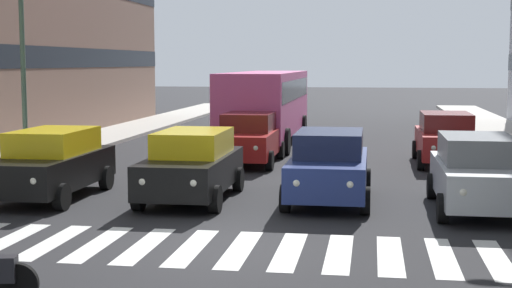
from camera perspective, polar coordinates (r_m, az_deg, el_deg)
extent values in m
plane|color=#262628|center=(13.75, -3.11, -8.01)|extent=(180.00, 180.00, 0.00)
cube|color=silver|center=(13.63, 17.93, -8.42)|extent=(0.45, 2.80, 0.01)
cube|color=silver|center=(13.52, 14.12, -8.42)|extent=(0.45, 2.80, 0.01)
cube|color=silver|center=(13.47, 10.26, -8.39)|extent=(0.45, 2.80, 0.01)
cube|color=silver|center=(13.47, 6.39, -8.32)|extent=(0.45, 2.80, 0.01)
cube|color=silver|center=(13.54, 2.54, -8.22)|extent=(0.45, 2.80, 0.01)
cube|color=silver|center=(13.66, -1.25, -8.08)|extent=(0.45, 2.80, 0.01)
cube|color=silver|center=(13.85, -4.95, -7.91)|extent=(0.45, 2.80, 0.01)
cube|color=silver|center=(14.08, -8.54, -7.71)|extent=(0.45, 2.80, 0.01)
cube|color=silver|center=(14.37, -12.00, -7.49)|extent=(0.45, 2.80, 0.01)
cube|color=silver|center=(14.71, -15.30, -7.26)|extent=(0.45, 2.80, 0.01)
cube|color=silver|center=(15.10, -18.44, -7.02)|extent=(0.45, 2.80, 0.01)
cube|color=#B2B7BC|center=(17.71, 16.65, -2.67)|extent=(1.80, 4.40, 0.80)
cube|color=slate|center=(17.81, 16.64, -0.34)|extent=(1.58, 2.46, 0.60)
cylinder|color=black|center=(16.25, 14.14, -4.81)|extent=(0.22, 0.64, 0.64)
cylinder|color=black|center=(19.32, 18.69, -3.20)|extent=(0.22, 0.64, 0.64)
cylinder|color=black|center=(19.10, 13.35, -3.15)|extent=(0.22, 0.64, 0.64)
sphere|color=white|center=(15.51, 15.61, -3.57)|extent=(0.18, 0.18, 0.18)
cube|color=navy|center=(18.18, 5.62, -2.20)|extent=(1.80, 4.40, 0.80)
cube|color=#1D2547|center=(18.29, 5.68, 0.06)|extent=(1.58, 2.46, 0.60)
cylinder|color=black|center=(16.79, 8.40, -4.33)|extent=(0.22, 0.64, 0.64)
cylinder|color=black|center=(16.89, 2.27, -4.20)|extent=(0.22, 0.64, 0.64)
cylinder|color=black|center=(19.65, 8.48, -2.79)|extent=(0.22, 0.64, 0.64)
cylinder|color=black|center=(19.74, 3.24, -2.69)|extent=(0.22, 0.64, 0.64)
sphere|color=white|center=(16.02, 7.24, -3.08)|extent=(0.18, 0.18, 0.18)
sphere|color=white|center=(16.09, 3.13, -3.00)|extent=(0.18, 0.18, 0.18)
cube|color=black|center=(18.34, -4.96, -2.12)|extent=(1.80, 4.40, 0.80)
cube|color=yellow|center=(18.44, -4.83, 0.12)|extent=(1.58, 2.46, 0.60)
cylinder|color=black|center=(16.81, -3.14, -4.26)|extent=(0.22, 0.64, 0.64)
cylinder|color=black|center=(17.27, -9.01, -4.05)|extent=(0.22, 0.64, 0.64)
cylinder|color=black|center=(19.62, -1.37, -2.73)|extent=(0.22, 0.64, 0.64)
cylinder|color=black|center=(20.01, -6.46, -2.59)|extent=(0.22, 0.64, 0.64)
sphere|color=white|center=(16.13, -4.80, -2.99)|extent=(0.18, 0.18, 0.18)
sphere|color=white|center=(16.44, -8.71, -2.87)|extent=(0.18, 0.18, 0.18)
cube|color=black|center=(19.25, -15.46, -1.93)|extent=(1.80, 4.40, 0.80)
cube|color=yellow|center=(19.34, -15.28, 0.20)|extent=(1.58, 2.46, 0.60)
cylinder|color=black|center=(17.64, -14.70, -3.96)|extent=(0.22, 0.64, 0.64)
cylinder|color=black|center=(20.29, -11.42, -2.56)|extent=(0.22, 0.64, 0.64)
cylinder|color=black|center=(20.98, -16.04, -2.39)|extent=(0.22, 0.64, 0.64)
sphere|color=white|center=(17.07, -16.67, -2.72)|extent=(0.18, 0.18, 0.18)
cube|color=maroon|center=(25.51, 14.37, 0.07)|extent=(1.80, 4.40, 0.80)
cube|color=maroon|center=(25.65, 14.37, 1.67)|extent=(1.58, 2.46, 0.60)
cylinder|color=black|center=(24.23, 16.79, -1.28)|extent=(0.22, 0.64, 0.64)
cylinder|color=black|center=(24.05, 12.54, -1.21)|extent=(0.22, 0.64, 0.64)
cylinder|color=black|center=(27.09, 15.96, -0.48)|extent=(0.22, 0.64, 0.64)
cylinder|color=black|center=(26.93, 12.15, -0.42)|extent=(0.22, 0.64, 0.64)
sphere|color=white|center=(23.44, 16.27, -0.32)|extent=(0.18, 0.18, 0.18)
sphere|color=white|center=(23.32, 13.47, -0.28)|extent=(0.18, 0.18, 0.18)
cube|color=maroon|center=(24.84, -0.55, 0.10)|extent=(1.80, 4.40, 0.80)
cube|color=maroon|center=(24.97, -0.48, 1.75)|extent=(1.58, 2.46, 0.60)
cylinder|color=black|center=(23.33, 1.05, -1.29)|extent=(0.22, 0.64, 0.64)
cylinder|color=black|center=(23.64, -3.28, -1.20)|extent=(0.22, 0.64, 0.64)
cylinder|color=black|center=(26.19, 1.92, -0.47)|extent=(0.22, 0.64, 0.64)
cylinder|color=black|center=(26.47, -1.95, -0.39)|extent=(0.22, 0.64, 0.64)
sphere|color=white|center=(22.63, 0.00, -0.30)|extent=(0.18, 0.18, 0.18)
sphere|color=white|center=(22.84, -2.86, -0.25)|extent=(0.18, 0.18, 0.18)
cube|color=#DB5193|center=(30.99, 0.80, 3.24)|extent=(2.50, 10.50, 2.50)
cube|color=black|center=(30.96, 0.80, 4.25)|extent=(2.52, 9.87, 0.80)
cylinder|color=black|center=(27.29, 2.30, 0.19)|extent=(0.28, 1.00, 1.00)
cylinder|color=black|center=(27.69, -2.84, 0.27)|extent=(0.28, 1.00, 1.00)
cylinder|color=black|center=(34.05, 3.62, 1.39)|extent=(0.28, 1.00, 1.00)
cylinder|color=black|center=(34.37, -0.53, 1.45)|extent=(0.28, 1.00, 1.00)
cylinder|color=black|center=(11.11, -17.87, -10.19)|extent=(0.61, 0.22, 0.60)
cylinder|color=#4C6B56|center=(24.97, -17.51, 7.56)|extent=(0.16, 0.16, 7.85)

